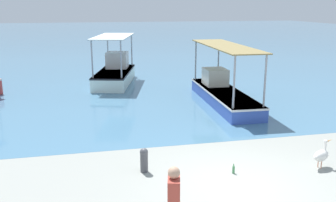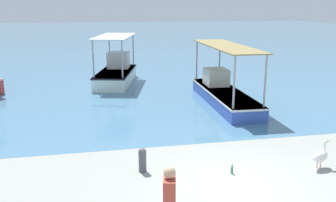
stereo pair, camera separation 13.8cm
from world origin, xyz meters
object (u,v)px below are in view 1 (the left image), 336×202
object	(u,v)px
pelican	(321,155)
mooring_bollard	(144,159)
fishing_boat_near_left	(223,91)
glass_bottle	(234,170)
fishing_boat_center	(115,72)

from	to	relation	value
pelican	mooring_bollard	distance (m)	4.95
fishing_boat_near_left	pelican	distance (m)	7.44
pelican	glass_bottle	size ratio (longest dim) A/B	2.96
mooring_bollard	fishing_boat_center	bearing A→B (deg)	89.19
fishing_boat_center	mooring_bollard	bearing A→B (deg)	-90.81
pelican	fishing_boat_near_left	bearing A→B (deg)	91.22
pelican	glass_bottle	world-z (taller)	pelican
fishing_boat_center	fishing_boat_near_left	size ratio (longest dim) A/B	0.80
fishing_boat_near_left	mooring_bollard	size ratio (longest dim) A/B	9.35
fishing_boat_center	glass_bottle	size ratio (longest dim) A/B	19.03
fishing_boat_center	glass_bottle	distance (m)	13.02
fishing_boat_near_left	glass_bottle	bearing A→B (deg)	-108.07
fishing_boat_center	mooring_bollard	world-z (taller)	fishing_boat_center
pelican	mooring_bollard	world-z (taller)	pelican
glass_bottle	mooring_bollard	bearing A→B (deg)	165.24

